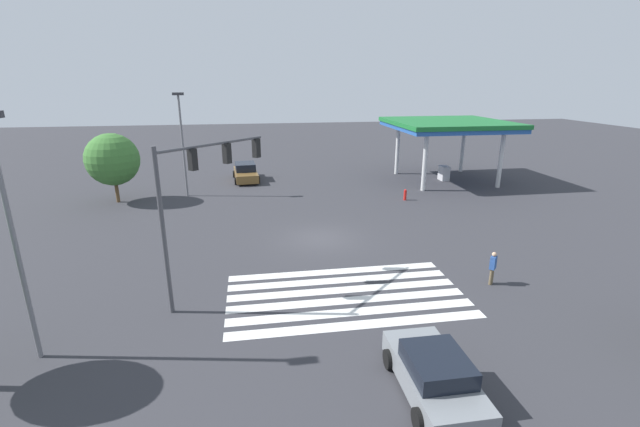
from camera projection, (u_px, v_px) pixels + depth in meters
name	position (u px, v px, depth m)	size (l,w,h in m)	color
ground_plane	(320.00, 239.00, 24.88)	(137.72, 137.72, 0.00)	#333338
crosswalk_markings	(346.00, 295.00, 18.39)	(10.09, 5.35, 0.01)	silver
traffic_signal_mast	(199.00, 184.00, 17.03)	(3.98, 3.98, 6.62)	#47474C
car_0	(434.00, 375.00, 12.47)	(2.10, 4.18, 1.38)	gray
car_1	(246.00, 172.00, 39.11)	(2.47, 4.99, 1.57)	brown
gas_station_canopy	(448.00, 126.00, 37.88)	(9.83, 9.83, 5.39)	#23519E
pedestrian	(493.00, 267.00, 19.14)	(0.41, 0.41, 1.55)	brown
street_light_pole_a	(182.00, 136.00, 32.63)	(0.80, 0.36, 7.94)	slate
street_light_pole_b	(10.00, 220.00, 12.87)	(0.80, 0.36, 8.03)	slate
tree_corner_a	(112.00, 160.00, 31.34)	(3.82, 3.82, 5.16)	brown
fire_hydrant	(405.00, 195.00, 32.72)	(0.22, 0.22, 0.86)	red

